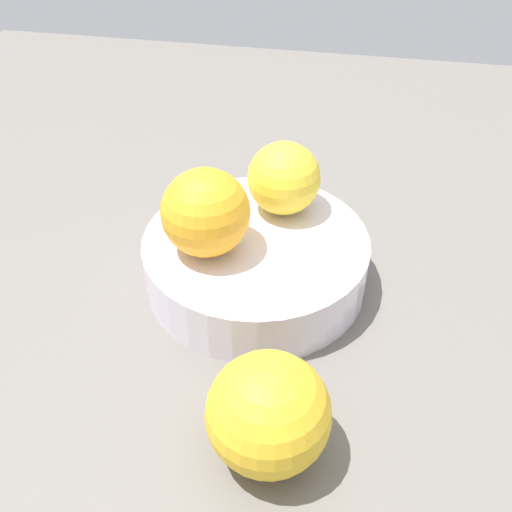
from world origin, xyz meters
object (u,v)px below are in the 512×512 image
Objects in this scene: orange_in_bowl_1 at (284,178)px; fruit_bowl at (256,261)px; orange_in_bowl_0 at (206,213)px; orange_loose_0 at (268,414)px.

fruit_bowl is at bearing 72.03° from orange_in_bowl_1.
orange_in_bowl_0 is 8.62cm from orange_in_bowl_1.
orange_loose_0 is (-3.95, 16.69, 1.84)cm from fruit_bowl.
orange_in_bowl_0 is 0.88× the size of orange_loose_0.
orange_loose_0 is at bearing 117.52° from orange_in_bowl_0.
fruit_bowl is 17.25cm from orange_loose_0.
orange_in_bowl_1 reaches higher than fruit_bowl.
orange_in_bowl_0 reaches higher than orange_loose_0.
orange_in_bowl_1 is 0.79× the size of orange_loose_0.
fruit_bowl is 2.68× the size of orange_in_bowl_0.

